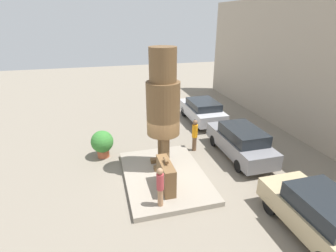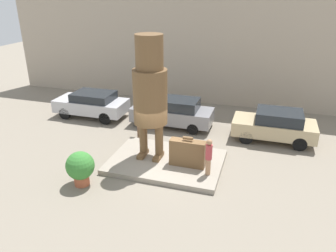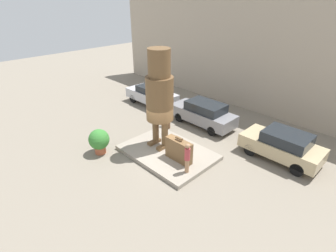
{
  "view_description": "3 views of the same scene",
  "coord_description": "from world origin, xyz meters",
  "px_view_note": "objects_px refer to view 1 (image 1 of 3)",
  "views": [
    {
      "loc": [
        9.55,
        -2.42,
        6.59
      ],
      "look_at": [
        -0.24,
        0.22,
        2.38
      ],
      "focal_mm": 28.0,
      "sensor_mm": 36.0,
      "label": 1
    },
    {
      "loc": [
        3.84,
        -12.05,
        7.25
      ],
      "look_at": [
        0.0,
        0.26,
        1.72
      ],
      "focal_mm": 35.0,
      "sensor_mm": 36.0,
      "label": 2
    },
    {
      "loc": [
        8.6,
        -8.42,
        7.9
      ],
      "look_at": [
        -0.1,
        0.13,
        1.65
      ],
      "focal_mm": 28.0,
      "sensor_mm": 36.0,
      "label": 3
    }
  ],
  "objects_px": {
    "giant_suitcase": "(166,175)",
    "tourist": "(160,185)",
    "parked_car_grey": "(240,141)",
    "parked_car_tan": "(320,214)",
    "parked_car_silver": "(202,110)",
    "planter_pot": "(102,143)",
    "worker_hivis": "(195,134)",
    "statue_figure": "(163,101)"
  },
  "relations": [
    {
      "from": "giant_suitcase",
      "to": "tourist",
      "type": "distance_m",
      "value": 1.11
    },
    {
      "from": "statue_figure",
      "to": "parked_car_grey",
      "type": "relative_size",
      "value": 1.2
    },
    {
      "from": "statue_figure",
      "to": "parked_car_silver",
      "type": "xyz_separation_m",
      "value": [
        -5.21,
        4.0,
        -2.51
      ]
    },
    {
      "from": "tourist",
      "to": "planter_pot",
      "type": "height_order",
      "value": "tourist"
    },
    {
      "from": "giant_suitcase",
      "to": "parked_car_grey",
      "type": "distance_m",
      "value": 4.79
    },
    {
      "from": "giant_suitcase",
      "to": "statue_figure",
      "type": "bearing_deg",
      "value": 168.89
    },
    {
      "from": "parked_car_silver",
      "to": "parked_car_grey",
      "type": "bearing_deg",
      "value": -179.6
    },
    {
      "from": "tourist",
      "to": "parked_car_tan",
      "type": "relative_size",
      "value": 0.39
    },
    {
      "from": "tourist",
      "to": "worker_hivis",
      "type": "height_order",
      "value": "tourist"
    },
    {
      "from": "worker_hivis",
      "to": "parked_car_grey",
      "type": "bearing_deg",
      "value": 58.61
    },
    {
      "from": "statue_figure",
      "to": "parked_car_tan",
      "type": "distance_m",
      "value": 6.92
    },
    {
      "from": "parked_car_tan",
      "to": "planter_pot",
      "type": "bearing_deg",
      "value": 42.08
    },
    {
      "from": "giant_suitcase",
      "to": "tourist",
      "type": "bearing_deg",
      "value": -25.43
    },
    {
      "from": "parked_car_silver",
      "to": "planter_pot",
      "type": "height_order",
      "value": "parked_car_silver"
    },
    {
      "from": "parked_car_grey",
      "to": "parked_car_tan",
      "type": "xyz_separation_m",
      "value": [
        5.41,
        -0.24,
        0.0
      ]
    },
    {
      "from": "parked_car_silver",
      "to": "worker_hivis",
      "type": "relative_size",
      "value": 2.44
    },
    {
      "from": "worker_hivis",
      "to": "tourist",
      "type": "bearing_deg",
      "value": -34.67
    },
    {
      "from": "parked_car_tan",
      "to": "worker_hivis",
      "type": "distance_m",
      "value": 6.85
    },
    {
      "from": "parked_car_grey",
      "to": "planter_pot",
      "type": "relative_size",
      "value": 3.17
    },
    {
      "from": "parked_car_grey",
      "to": "worker_hivis",
      "type": "xyz_separation_m",
      "value": [
        -1.21,
        -1.99,
        0.11
      ]
    },
    {
      "from": "planter_pot",
      "to": "worker_hivis",
      "type": "relative_size",
      "value": 0.81
    },
    {
      "from": "tourist",
      "to": "parked_car_grey",
      "type": "xyz_separation_m",
      "value": [
        -2.91,
        4.84,
        -0.24
      ]
    },
    {
      "from": "parked_car_silver",
      "to": "parked_car_tan",
      "type": "xyz_separation_m",
      "value": [
        10.42,
        -0.2,
        0.02
      ]
    },
    {
      "from": "giant_suitcase",
      "to": "tourist",
      "type": "relative_size",
      "value": 0.96
    },
    {
      "from": "parked_car_silver",
      "to": "statue_figure",
      "type": "bearing_deg",
      "value": 142.47
    },
    {
      "from": "parked_car_grey",
      "to": "worker_hivis",
      "type": "bearing_deg",
      "value": 58.61
    },
    {
      "from": "giant_suitcase",
      "to": "planter_pot",
      "type": "height_order",
      "value": "giant_suitcase"
    },
    {
      "from": "statue_figure",
      "to": "parked_car_tan",
      "type": "height_order",
      "value": "statue_figure"
    },
    {
      "from": "statue_figure",
      "to": "parked_car_silver",
      "type": "distance_m",
      "value": 7.03
    },
    {
      "from": "tourist",
      "to": "parked_car_silver",
      "type": "height_order",
      "value": "tourist"
    },
    {
      "from": "statue_figure",
      "to": "parked_car_silver",
      "type": "height_order",
      "value": "statue_figure"
    },
    {
      "from": "statue_figure",
      "to": "giant_suitcase",
      "type": "bearing_deg",
      "value": -11.11
    },
    {
      "from": "parked_car_silver",
      "to": "worker_hivis",
      "type": "height_order",
      "value": "worker_hivis"
    },
    {
      "from": "tourist",
      "to": "planter_pot",
      "type": "bearing_deg",
      "value": -158.18
    },
    {
      "from": "planter_pot",
      "to": "parked_car_tan",
      "type": "bearing_deg",
      "value": 42.08
    },
    {
      "from": "statue_figure",
      "to": "parked_car_grey",
      "type": "height_order",
      "value": "statue_figure"
    },
    {
      "from": "parked_car_grey",
      "to": "tourist",
      "type": "bearing_deg",
      "value": 121.0
    },
    {
      "from": "parked_car_grey",
      "to": "planter_pot",
      "type": "height_order",
      "value": "parked_car_grey"
    },
    {
      "from": "giant_suitcase",
      "to": "tourist",
      "type": "height_order",
      "value": "tourist"
    },
    {
      "from": "statue_figure",
      "to": "tourist",
      "type": "distance_m",
      "value": 3.62
    },
    {
      "from": "parked_car_tan",
      "to": "tourist",
      "type": "bearing_deg",
      "value": 61.52
    },
    {
      "from": "statue_figure",
      "to": "parked_car_silver",
      "type": "bearing_deg",
      "value": 142.47
    }
  ]
}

